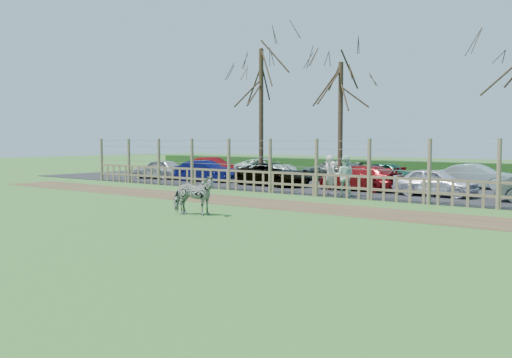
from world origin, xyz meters
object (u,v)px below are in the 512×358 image
Objects in this scene: car_8 at (267,168)px; tree_left at (261,83)px; car_9 at (331,170)px; car_10 at (390,173)px; visitor_a at (330,175)px; car_4 at (435,182)px; car_7 at (212,166)px; car_11 at (477,176)px; visitor_b at (344,176)px; car_2 at (273,174)px; zebra at (193,195)px; car_1 at (205,171)px; tree_mid at (341,93)px; car_0 at (159,169)px; car_3 at (359,178)px.

tree_left is at bearing -144.16° from car_8.
car_9 is 3.91m from car_10.
visitor_a reaches higher than car_4.
car_7 is 1.00× the size of car_11.
visitor_b reaches higher than car_2.
zebra is 11.82m from car_2.
car_11 is at bearing -55.32° from car_2.
tree_left is 5.96m from car_1.
car_9 is 8.39m from car_11.
tree_mid is 1.87× the size of car_7.
car_11 is (4.18, 15.64, -0.02)m from zebra.
visitor_a is 0.49× the size of car_4.
car_2 is at bearing -136.92° from car_8.
tree_mid reaches higher than car_10.
car_11 is (10.83, 3.42, -4.98)m from tree_left.
car_1 is 0.84× the size of car_2.
zebra is at bearing -149.98° from car_2.
car_2 is at bearing -36.57° from tree_left.
tree_mid is 1.94× the size of car_0.
car_4 is at bearing -8.76° from tree_left.
tree_left reaches higher than visitor_a.
car_3 is 10.26m from car_8.
visitor_a and visitor_b have the same top height.
visitor_b reaches higher than car_3.
car_0 is at bearing -85.63° from car_3.
tree_left is 4.57× the size of visitor_b.
car_11 is (17.60, 4.96, 0.00)m from car_0.
car_7 is at bearing 153.88° from tree_left.
visitor_b reaches higher than car_9.
car_1 is 7.34m from car_9.
car_7 is at bearing 168.33° from tree_mid.
tree_mid is 12.31m from car_0.
visitor_a is at bearing 22.73° from car_9.
car_1 is (3.85, 0.08, 0.00)m from car_0.
visitor_a reaches higher than car_0.
visitor_b reaches higher than car_8.
zebra is 15.36m from car_10.
car_9 is at bearing -53.97° from car_1.
car_10 is at bearing 93.40° from car_11.
tree_mid is at bearing -40.97° from car_2.
car_8 and car_11 have the same top height.
car_9 is at bearing -75.72° from visitor_b.
tree_left is 8.49m from car_3.
car_0 is at bearing -167.22° from tree_left.
tree_left is 2.16× the size of car_7.
visitor_b is at bearing -166.51° from car_10.
visitor_a is 0.40× the size of car_2.
car_10 is at bearing 76.30° from car_9.
visitor_b is (3.11, -5.04, -3.96)m from tree_mid.
tree_mid reaches higher than car_3.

